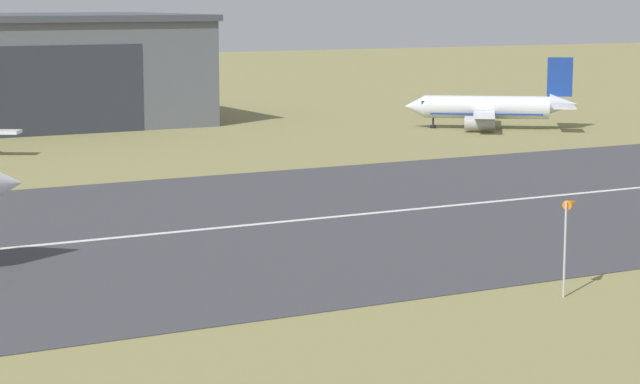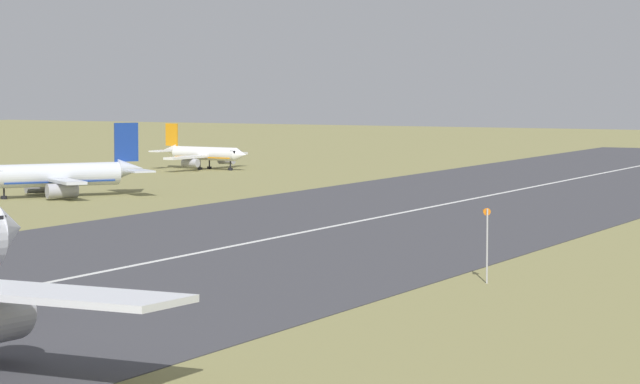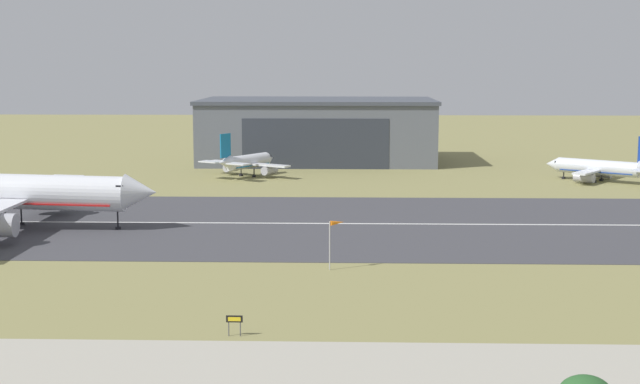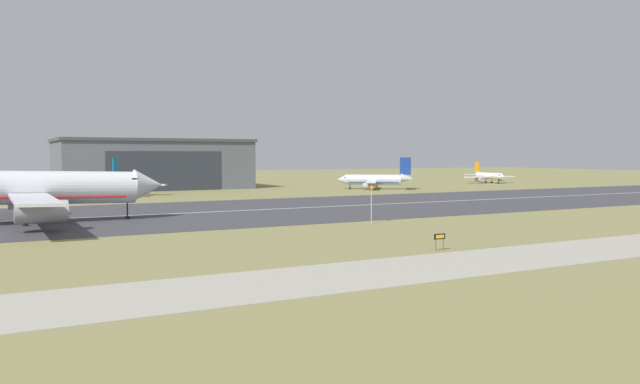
{
  "view_description": "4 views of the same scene",
  "coord_description": "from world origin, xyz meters",
  "px_view_note": "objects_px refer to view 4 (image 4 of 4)",
  "views": [
    {
      "loc": [
        -55.08,
        7.24,
        18.22
      ],
      "look_at": [
        -17.92,
        75.26,
        6.1
      ],
      "focal_mm": 70.0,
      "sensor_mm": 36.0,
      "label": 1
    },
    {
      "loc": [
        -118.73,
        23.2,
        16.41
      ],
      "look_at": [
        -5.77,
        80.66,
        6.76
      ],
      "focal_mm": 85.0,
      "sensor_mm": 36.0,
      "label": 2
    },
    {
      "loc": [
        -4.11,
        -39.62,
        24.7
      ],
      "look_at": [
        -7.73,
        78.25,
        7.69
      ],
      "focal_mm": 50.0,
      "sensor_mm": 36.0,
      "label": 3
    },
    {
      "loc": [
        -59.64,
        -16.43,
        10.86
      ],
      "look_at": [
        -14.34,
        67.42,
        5.17
      ],
      "focal_mm": 35.0,
      "sensor_mm": 36.0,
      "label": 4
    }
  ],
  "objects_px": {
    "airplane_landing": "(19,189)",
    "airplane_parked_centre": "(489,176)",
    "airplane_parked_east": "(126,183)",
    "runway_sign": "(440,238)",
    "windsock_pole": "(374,190)",
    "airplane_parked_west": "(375,180)"
  },
  "relations": [
    {
      "from": "airplane_landing",
      "to": "airplane_parked_centre",
      "type": "bearing_deg",
      "value": 23.52
    },
    {
      "from": "airplane_parked_east",
      "to": "runway_sign",
      "type": "bearing_deg",
      "value": -84.18
    },
    {
      "from": "windsock_pole",
      "to": "runway_sign",
      "type": "distance_m",
      "value": 28.88
    },
    {
      "from": "airplane_landing",
      "to": "airplane_parked_centre",
      "type": "distance_m",
      "value": 181.34
    },
    {
      "from": "airplane_parked_west",
      "to": "runway_sign",
      "type": "height_order",
      "value": "airplane_parked_west"
    },
    {
      "from": "airplane_landing",
      "to": "windsock_pole",
      "type": "xyz_separation_m",
      "value": [
        49.52,
        -24.93,
        -0.23
      ]
    },
    {
      "from": "airplane_landing",
      "to": "windsock_pole",
      "type": "distance_m",
      "value": 55.44
    },
    {
      "from": "airplane_landing",
      "to": "airplane_parked_centre",
      "type": "relative_size",
      "value": 2.32
    },
    {
      "from": "airplane_parked_centre",
      "to": "airplane_parked_east",
      "type": "bearing_deg",
      "value": -176.4
    },
    {
      "from": "airplane_parked_west",
      "to": "airplane_parked_east",
      "type": "height_order",
      "value": "airplane_parked_west"
    },
    {
      "from": "airplane_parked_east",
      "to": "windsock_pole",
      "type": "relative_size",
      "value": 3.33
    },
    {
      "from": "airplane_parked_centre",
      "to": "runway_sign",
      "type": "height_order",
      "value": "airplane_parked_centre"
    },
    {
      "from": "airplane_landing",
      "to": "runway_sign",
      "type": "relative_size",
      "value": 27.05
    },
    {
      "from": "airplane_landing",
      "to": "windsock_pole",
      "type": "height_order",
      "value": "airplane_landing"
    },
    {
      "from": "airplane_landing",
      "to": "runway_sign",
      "type": "height_order",
      "value": "airplane_landing"
    },
    {
      "from": "airplane_parked_centre",
      "to": "airplane_parked_east",
      "type": "relative_size",
      "value": 1.13
    },
    {
      "from": "airplane_landing",
      "to": "airplane_parked_east",
      "type": "distance_m",
      "value": 69.95
    },
    {
      "from": "windsock_pole",
      "to": "runway_sign",
      "type": "bearing_deg",
      "value": -108.26
    },
    {
      "from": "airplane_parked_east",
      "to": "windsock_pole",
      "type": "bearing_deg",
      "value": -76.81
    },
    {
      "from": "airplane_parked_east",
      "to": "airplane_parked_centre",
      "type": "bearing_deg",
      "value": 3.6
    },
    {
      "from": "windsock_pole",
      "to": "runway_sign",
      "type": "xyz_separation_m",
      "value": [
        -8.97,
        -27.18,
        -3.86
      ]
    },
    {
      "from": "runway_sign",
      "to": "airplane_parked_east",
      "type": "bearing_deg",
      "value": 95.82
    }
  ]
}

